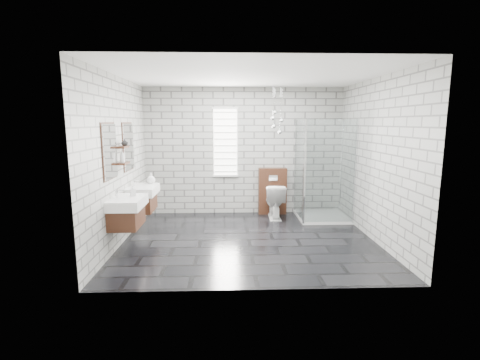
{
  "coord_description": "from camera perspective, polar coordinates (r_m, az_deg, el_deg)",
  "views": [
    {
      "loc": [
        -0.35,
        -5.66,
        1.97
      ],
      "look_at": [
        -0.14,
        0.35,
        0.97
      ],
      "focal_mm": 26.0,
      "sensor_mm": 36.0,
      "label": 1
    }
  ],
  "objects": [
    {
      "name": "window",
      "position": [
        7.45,
        -2.42,
        6.2
      ],
      "size": [
        0.56,
        0.05,
        1.48
      ],
      "color": "white",
      "rests_on": "wall_back"
    },
    {
      "name": "shower_enclosure",
      "position": [
        7.23,
        12.85,
        -2.5
      ],
      "size": [
        1.0,
        1.0,
        2.03
      ],
      "color": "white",
      "rests_on": "floor"
    },
    {
      "name": "vase",
      "position": [
        5.95,
        -18.41,
        5.88
      ],
      "size": [
        0.11,
        0.11,
        0.11
      ],
      "primitive_type": "imported",
      "rotation": [
        0.0,
        0.0,
        0.07
      ],
      "color": "#B2B2B2",
      "rests_on": "shelf_upper"
    },
    {
      "name": "wall_right",
      "position": [
        6.2,
        21.4,
        3.05
      ],
      "size": [
        0.02,
        3.6,
        2.7
      ],
      "primitive_type": "cube",
      "color": "#A8A8A2",
      "rests_on": "floor"
    },
    {
      "name": "soap_bottle_c",
      "position": [
        5.8,
        -18.78,
        3.72
      ],
      "size": [
        0.1,
        0.1,
        0.21
      ],
      "primitive_type": "imported",
      "rotation": [
        0.0,
        0.0,
        0.23
      ],
      "color": "#B2B2B2",
      "rests_on": "shelf_lower"
    },
    {
      "name": "vanity_left",
      "position": [
        5.52,
        -18.38,
        -3.73
      ],
      "size": [
        0.47,
        0.7,
        1.57
      ],
      "color": "#422314",
      "rests_on": "wall_left"
    },
    {
      "name": "wall_left",
      "position": [
        5.95,
        -19.23,
        2.94
      ],
      "size": [
        0.02,
        3.6,
        2.7
      ],
      "primitive_type": "cube",
      "color": "#A8A8A2",
      "rests_on": "floor"
    },
    {
      "name": "vanity_right",
      "position": [
        6.44,
        -15.99,
        -1.79
      ],
      "size": [
        0.47,
        0.7,
        1.57
      ],
      "color": "#422314",
      "rests_on": "wall_left"
    },
    {
      "name": "flush_plate",
      "position": [
        7.41,
        5.47,
        0.31
      ],
      "size": [
        0.18,
        0.01,
        0.12
      ],
      "primitive_type": "cube",
      "color": "silver",
      "rests_on": "cistern_panel"
    },
    {
      "name": "ceiling",
      "position": [
        5.71,
        1.57,
        16.88
      ],
      "size": [
        4.2,
        3.6,
        0.02
      ],
      "primitive_type": "cube",
      "color": "white",
      "rests_on": "wall_back"
    },
    {
      "name": "soap_bottle_a",
      "position": [
        5.57,
        -17.19,
        -1.7
      ],
      "size": [
        0.1,
        0.1,
        0.17
      ],
      "primitive_type": "imported",
      "rotation": [
        0.0,
        0.0,
        0.42
      ],
      "color": "#B2B2B2",
      "rests_on": "vanity_left"
    },
    {
      "name": "wall_back",
      "position": [
        7.5,
        0.66,
        4.7
      ],
      "size": [
        4.2,
        0.02,
        2.7
      ],
      "primitive_type": "cube",
      "color": "#A8A8A2",
      "rests_on": "floor"
    },
    {
      "name": "wall_front",
      "position": [
        3.91,
        3.14,
        0.32
      ],
      "size": [
        4.2,
        0.02,
        2.7
      ],
      "primitive_type": "cube",
      "color": "#A8A8A2",
      "rests_on": "floor"
    },
    {
      "name": "soap_bottle_b",
      "position": [
        6.64,
        -14.41,
        0.29
      ],
      "size": [
        0.18,
        0.18,
        0.19
      ],
      "primitive_type": "imported",
      "rotation": [
        0.0,
        0.0,
        0.23
      ],
      "color": "#B2B2B2",
      "rests_on": "vanity_right"
    },
    {
      "name": "shelf_lower",
      "position": [
        5.89,
        -18.61,
        2.61
      ],
      "size": [
        0.14,
        0.3,
        0.03
      ],
      "primitive_type": "cube",
      "color": "#422314",
      "rests_on": "wall_left"
    },
    {
      "name": "cistern_panel",
      "position": [
        7.56,
        5.33,
        -1.81
      ],
      "size": [
        0.6,
        0.2,
        1.0
      ],
      "primitive_type": "cube",
      "color": "#422314",
      "rests_on": "floor"
    },
    {
      "name": "floor",
      "position": [
        6.0,
        1.45,
        -9.82
      ],
      "size": [
        4.2,
        3.6,
        0.02
      ],
      "primitive_type": "cube",
      "color": "black",
      "rests_on": "ground"
    },
    {
      "name": "shelf_upper",
      "position": [
        5.86,
        -18.75,
        5.14
      ],
      "size": [
        0.14,
        0.3,
        0.03
      ],
      "primitive_type": "cube",
      "color": "#422314",
      "rests_on": "wall_left"
    },
    {
      "name": "toilet",
      "position": [
        7.25,
        5.67,
        -3.45
      ],
      "size": [
        0.41,
        0.71,
        0.72
      ],
      "primitive_type": "imported",
      "rotation": [
        0.0,
        0.0,
        3.12
      ],
      "color": "white",
      "rests_on": "floor"
    },
    {
      "name": "pendant_cluster",
      "position": [
        7.1,
        6.01,
        9.55
      ],
      "size": [
        0.28,
        0.27,
        0.97
      ],
      "color": "silver",
      "rests_on": "ceiling"
    }
  ]
}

